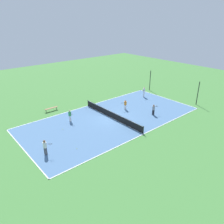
{
  "coord_description": "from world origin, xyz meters",
  "views": [
    {
      "loc": [
        20.19,
        -17.21,
        12.61
      ],
      "look_at": [
        0.0,
        0.0,
        0.9
      ],
      "focal_mm": 35.0,
      "sensor_mm": 36.0,
      "label": 1
    }
  ],
  "objects": [
    {
      "name": "fence_post_back_right",
      "position": [
        4.72,
        13.14,
        1.83
      ],
      "size": [
        0.12,
        0.12,
        3.66
      ],
      "color": "black",
      "rests_on": "ground_plane"
    },
    {
      "name": "ground_plane",
      "position": [
        0.0,
        0.0,
        0.0
      ],
      "size": [
        80.0,
        80.0,
        0.0
      ],
      "primitive_type": "plane",
      "color": "#47843D"
    },
    {
      "name": "tennis_ball_right_alley",
      "position": [
        3.31,
        -7.61,
        0.06
      ],
      "size": [
        0.07,
        0.07,
        0.07
      ],
      "primitive_type": "sphere",
      "color": "#CCE033",
      "rests_on": "court_surface"
    },
    {
      "name": "player_far_green",
      "position": [
        -2.76,
        -4.78,
        0.93
      ],
      "size": [
        0.95,
        0.4,
        1.59
      ],
      "rotation": [
        0.0,
        0.0,
        6.21
      ],
      "color": "white",
      "rests_on": "court_surface"
    },
    {
      "name": "tennis_net",
      "position": [
        0.0,
        0.0,
        0.51
      ],
      "size": [
        11.31,
        0.1,
        0.97
      ],
      "color": "black",
      "rests_on": "court_surface"
    },
    {
      "name": "player_baseline_gray",
      "position": [
        2.92,
        5.03,
        0.88
      ],
      "size": [
        0.45,
        0.97,
        1.51
      ],
      "rotation": [
        0.0,
        0.0,
        1.44
      ],
      "color": "black",
      "rests_on": "court_surface"
    },
    {
      "name": "court_surface",
      "position": [
        0.0,
        0.0,
        0.01
      ],
      "size": [
        11.51,
        23.8,
        0.02
      ],
      "color": "#4C729E",
      "rests_on": "ground_plane"
    },
    {
      "name": "tennis_ball_midcourt",
      "position": [
        1.15,
        7.92,
        0.06
      ],
      "size": [
        0.07,
        0.07,
        0.07
      ],
      "primitive_type": "sphere",
      "color": "#CCE033",
      "rests_on": "court_surface"
    },
    {
      "name": "tennis_ball_near_net",
      "position": [
        -1.36,
        -6.66,
        0.06
      ],
      "size": [
        0.07,
        0.07,
        0.07
      ],
      "primitive_type": "sphere",
      "color": "#CCE033",
      "rests_on": "court_surface"
    },
    {
      "name": "player_center_orange",
      "position": [
        -0.98,
        3.37,
        0.84
      ],
      "size": [
        0.46,
        0.97,
        1.44
      ],
      "rotation": [
        0.0,
        0.0,
        4.57
      ],
      "color": "white",
      "rests_on": "court_surface"
    },
    {
      "name": "fence_post_back_left",
      "position": [
        -4.72,
        13.14,
        1.83
      ],
      "size": [
        0.12,
        0.12,
        3.66
      ],
      "color": "black",
      "rests_on": "ground_plane"
    },
    {
      "name": "bench",
      "position": [
        -7.57,
        -5.09,
        0.39
      ],
      "size": [
        0.36,
        1.92,
        0.45
      ],
      "rotation": [
        0.0,
        0.0,
        1.57
      ],
      "color": "olive",
      "rests_on": "ground_plane"
    },
    {
      "name": "player_near_white",
      "position": [
        -2.86,
        9.48,
        1.02
      ],
      "size": [
        0.77,
        0.97,
        1.73
      ],
      "rotation": [
        0.0,
        0.0,
        5.26
      ],
      "color": "white",
      "rests_on": "court_surface"
    },
    {
      "name": "player_far_white",
      "position": [
        2.2,
        -10.45,
        0.96
      ],
      "size": [
        0.91,
        0.88,
        1.64
      ],
      "rotation": [
        0.0,
        0.0,
        0.75
      ],
      "color": "#4C4C51",
      "rests_on": "court_surface"
    }
  ]
}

